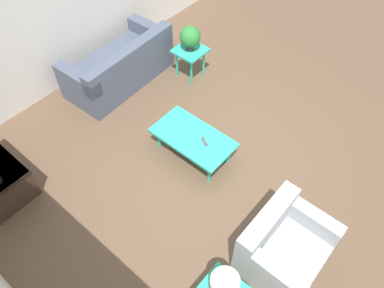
{
  "coord_description": "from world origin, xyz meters",
  "views": [
    {
      "loc": [
        -1.85,
        2.75,
        4.35
      ],
      "look_at": [
        0.16,
        0.38,
        0.55
      ],
      "focal_mm": 35.0,
      "sensor_mm": 36.0,
      "label": 1
    }
  ],
  "objects_px": {
    "sofa": "(120,67)",
    "coffee_table": "(193,138)",
    "armchair": "(282,248)",
    "table_lamp": "(224,286)",
    "potted_plant": "(190,37)",
    "side_table_plant": "(190,54)"
  },
  "relations": [
    {
      "from": "table_lamp",
      "to": "coffee_table",
      "type": "bearing_deg",
      "value": -42.13
    },
    {
      "from": "sofa",
      "to": "potted_plant",
      "type": "height_order",
      "value": "potted_plant"
    },
    {
      "from": "armchair",
      "to": "table_lamp",
      "type": "height_order",
      "value": "table_lamp"
    },
    {
      "from": "sofa",
      "to": "coffee_table",
      "type": "bearing_deg",
      "value": 75.31
    },
    {
      "from": "sofa",
      "to": "armchair",
      "type": "height_order",
      "value": "armchair"
    },
    {
      "from": "potted_plant",
      "to": "coffee_table",
      "type": "bearing_deg",
      "value": 131.84
    },
    {
      "from": "table_lamp",
      "to": "sofa",
      "type": "bearing_deg",
      "value": -27.96
    },
    {
      "from": "sofa",
      "to": "table_lamp",
      "type": "xyz_separation_m",
      "value": [
        -3.61,
        1.92,
        0.48
      ]
    },
    {
      "from": "sofa",
      "to": "potted_plant",
      "type": "distance_m",
      "value": 1.28
    },
    {
      "from": "armchair",
      "to": "side_table_plant",
      "type": "relative_size",
      "value": 1.79
    },
    {
      "from": "sofa",
      "to": "side_table_plant",
      "type": "bearing_deg",
      "value": 136.08
    },
    {
      "from": "side_table_plant",
      "to": "table_lamp",
      "type": "bearing_deg",
      "value": 135.19
    },
    {
      "from": "side_table_plant",
      "to": "potted_plant",
      "type": "xyz_separation_m",
      "value": [
        0.0,
        -0.0,
        0.33
      ]
    },
    {
      "from": "potted_plant",
      "to": "table_lamp",
      "type": "bearing_deg",
      "value": 135.19
    },
    {
      "from": "potted_plant",
      "to": "armchair",
      "type": "bearing_deg",
      "value": 147.72
    },
    {
      "from": "sofa",
      "to": "table_lamp",
      "type": "bearing_deg",
      "value": 59.72
    },
    {
      "from": "sofa",
      "to": "table_lamp",
      "type": "height_order",
      "value": "table_lamp"
    },
    {
      "from": "sofa",
      "to": "coffee_table",
      "type": "height_order",
      "value": "sofa"
    },
    {
      "from": "coffee_table",
      "to": "table_lamp",
      "type": "distance_m",
      "value": 2.26
    },
    {
      "from": "sofa",
      "to": "side_table_plant",
      "type": "xyz_separation_m",
      "value": [
        -0.79,
        -0.89,
        0.14
      ]
    },
    {
      "from": "coffee_table",
      "to": "table_lamp",
      "type": "xyz_separation_m",
      "value": [
        -1.64,
        1.49,
        0.45
      ]
    },
    {
      "from": "armchair",
      "to": "coffee_table",
      "type": "height_order",
      "value": "armchair"
    }
  ]
}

